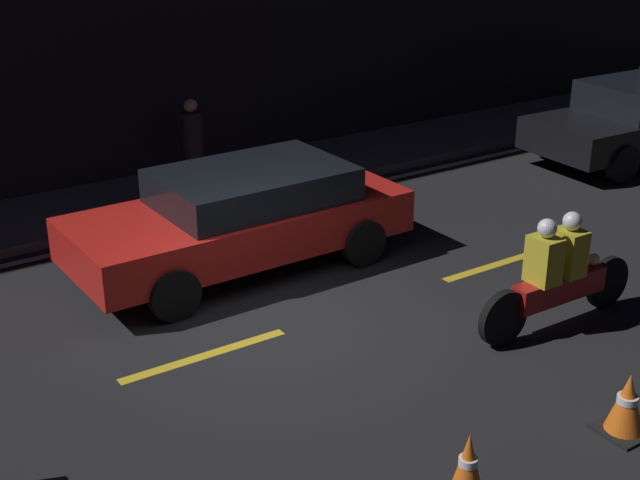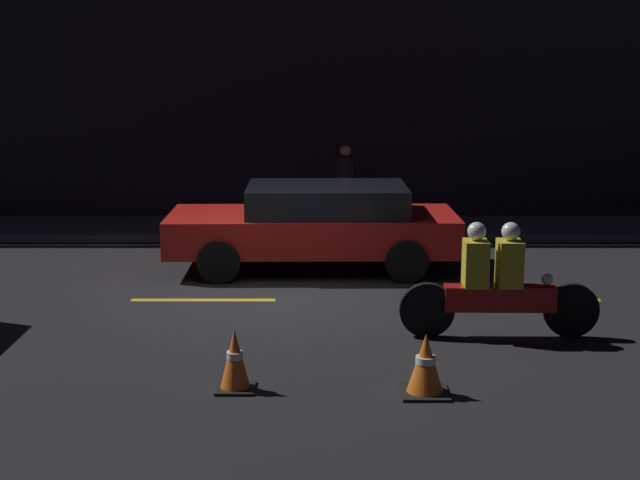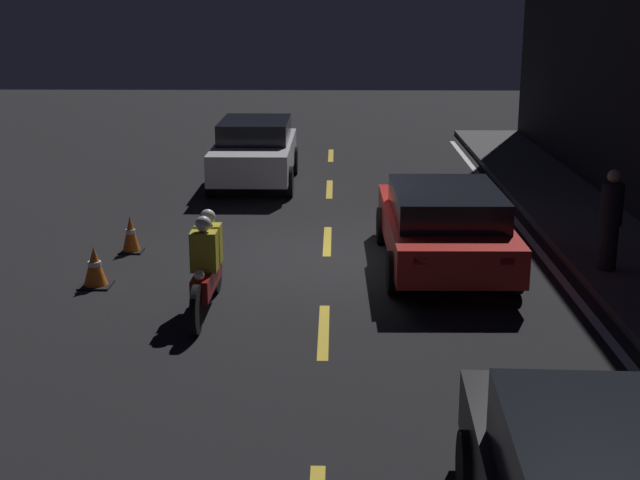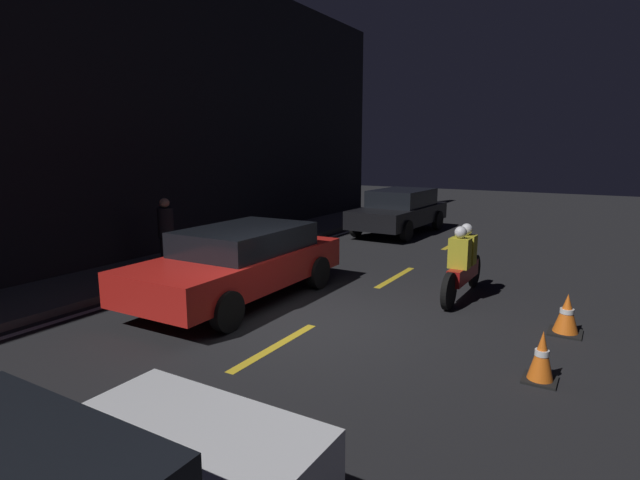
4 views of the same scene
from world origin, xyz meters
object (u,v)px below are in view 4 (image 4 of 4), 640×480
object	(u,v)px
traffic_cone_mid	(567,314)
motorcycle	(463,264)
van_black	(400,210)
taxi_red	(240,261)
traffic_cone_near	(542,357)
pedestrian	(166,234)

from	to	relation	value
traffic_cone_mid	motorcycle	bearing A→B (deg)	60.96
van_black	taxi_red	bearing A→B (deg)	3.61
taxi_red	traffic_cone_near	bearing A→B (deg)	80.71
traffic_cone_mid	pedestrian	xyz separation A→B (m)	(-0.58, 7.90, 0.63)
taxi_red	motorcycle	distance (m)	4.13
van_black	traffic_cone_near	world-z (taller)	van_black
van_black	traffic_cone_mid	distance (m)	9.31
taxi_red	traffic_cone_mid	world-z (taller)	taxi_red
taxi_red	traffic_cone_near	distance (m)	5.35
pedestrian	traffic_cone_mid	bearing A→B (deg)	-85.81
traffic_cone_near	traffic_cone_mid	world-z (taller)	traffic_cone_near
taxi_red	van_black	world-z (taller)	van_black
van_black	traffic_cone_near	distance (m)	10.82
taxi_red	traffic_cone_mid	bearing A→B (deg)	100.86
van_black	pedestrian	xyz separation A→B (m)	(-7.98, 2.28, 0.17)
taxi_red	traffic_cone_mid	size ratio (longest dim) A/B	7.24
van_black	motorcycle	bearing A→B (deg)	32.66
motorcycle	pedestrian	bearing A→B (deg)	105.68
van_black	motorcycle	xyz separation A→B (m)	(-6.37, -3.76, -0.11)
traffic_cone_mid	pedestrian	world-z (taller)	pedestrian
taxi_red	van_black	size ratio (longest dim) A/B	1.02
taxi_red	pedestrian	size ratio (longest dim) A/B	2.85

